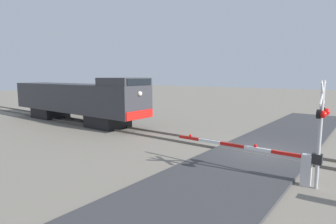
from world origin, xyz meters
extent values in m
plane|color=gray|center=(0.00, 0.00, 0.00)|extent=(160.00, 160.00, 0.00)
cube|color=#59544C|center=(-0.72, 0.00, 0.07)|extent=(0.08, 80.00, 0.15)
cube|color=#59544C|center=(0.72, 0.00, 0.07)|extent=(0.08, 80.00, 0.15)
cube|color=#38383A|center=(0.00, 0.00, 0.07)|extent=(36.00, 4.92, 0.14)
cube|color=black|center=(0.00, 13.04, 0.53)|extent=(2.59, 3.20, 1.05)
cube|color=black|center=(0.00, 22.07, 0.53)|extent=(2.59, 3.20, 1.05)
cube|color=#333338|center=(0.00, 17.55, 2.31)|extent=(3.04, 16.42, 2.52)
cube|color=#333338|center=(0.00, 10.97, 3.88)|extent=(2.98, 3.26, 0.61)
cube|color=black|center=(0.00, 9.31, 3.88)|extent=(2.59, 0.06, 0.49)
cube|color=red|center=(0.00, 9.30, 1.40)|extent=(2.89, 0.08, 0.64)
sphere|color=#F2EACC|center=(0.00, 9.29, 3.01)|extent=(0.36, 0.36, 0.36)
cylinder|color=#ADADB2|center=(-3.51, -3.27, 2.09)|extent=(0.14, 0.14, 4.17)
cube|color=white|center=(-3.51, -3.27, 3.72)|extent=(0.95, 0.04, 0.95)
cube|color=white|center=(-3.51, -3.27, 3.72)|extent=(0.95, 0.04, 0.95)
cube|color=black|center=(-3.51, -3.27, 2.97)|extent=(1.04, 0.08, 0.08)
sphere|color=red|center=(-3.93, -3.37, 2.97)|extent=(0.28, 0.28, 0.28)
sphere|color=red|center=(-3.09, -3.37, 2.97)|extent=(0.28, 0.28, 0.28)
cylinder|color=black|center=(-3.93, -3.25, 2.97)|extent=(0.34, 0.14, 0.34)
cylinder|color=black|center=(-3.09, -3.25, 2.97)|extent=(0.34, 0.14, 0.34)
cube|color=silver|center=(-3.44, -2.88, 0.63)|extent=(0.36, 0.36, 1.26)
cube|color=black|center=(-3.44, -3.23, 1.16)|extent=(0.28, 0.36, 0.40)
cube|color=red|center=(-3.44, -2.09, 1.16)|extent=(0.10, 1.18, 0.14)
cube|color=white|center=(-3.44, -0.91, 1.16)|extent=(0.10, 1.18, 0.14)
cube|color=red|center=(-3.44, 0.28, 1.16)|extent=(0.10, 1.18, 0.14)
cube|color=white|center=(-3.44, 1.46, 1.16)|extent=(0.10, 1.18, 0.14)
cube|color=red|center=(-3.44, 2.64, 1.16)|extent=(0.10, 1.18, 0.14)
sphere|color=red|center=(-3.44, -0.81, 1.30)|extent=(0.14, 0.14, 0.14)
sphere|color=red|center=(-3.44, 2.56, 1.30)|extent=(0.14, 0.14, 0.14)
camera|label=1|loc=(-15.05, -4.81, 4.36)|focal=29.17mm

